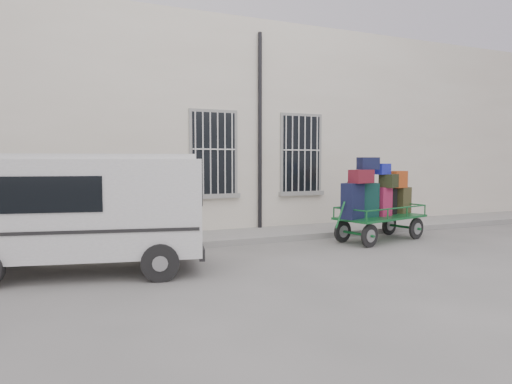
{
  "coord_description": "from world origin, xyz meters",
  "views": [
    {
      "loc": [
        -4.28,
        -8.84,
        2.07
      ],
      "look_at": [
        -0.01,
        1.0,
        1.31
      ],
      "focal_mm": 32.0,
      "sensor_mm": 36.0,
      "label": 1
    }
  ],
  "objects": [
    {
      "name": "ground",
      "position": [
        0.0,
        0.0,
        0.0
      ],
      "size": [
        80.0,
        80.0,
        0.0
      ],
      "primitive_type": "plane",
      "color": "#63635E",
      "rests_on": "ground"
    },
    {
      "name": "building",
      "position": [
        0.0,
        5.5,
        3.0
      ],
      "size": [
        24.0,
        5.15,
        6.0
      ],
      "color": "beige",
      "rests_on": "ground"
    },
    {
      "name": "sidewalk",
      "position": [
        0.0,
        2.2,
        0.07
      ],
      "size": [
        24.0,
        1.7,
        0.15
      ],
      "primitive_type": "cube",
      "color": "gray",
      "rests_on": "ground"
    },
    {
      "name": "luggage_cart",
      "position": [
        3.18,
        0.52,
        1.04
      ],
      "size": [
        2.94,
        1.66,
        2.14
      ],
      "rotation": [
        0.0,
        0.0,
        0.24
      ],
      "color": "black",
      "rests_on": "ground"
    },
    {
      "name": "van",
      "position": [
        -3.9,
        -0.0,
        1.25
      ],
      "size": [
        4.59,
        2.7,
        2.17
      ],
      "rotation": [
        0.0,
        0.0,
        -0.22
      ],
      "color": "silver",
      "rests_on": "ground"
    }
  ]
}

